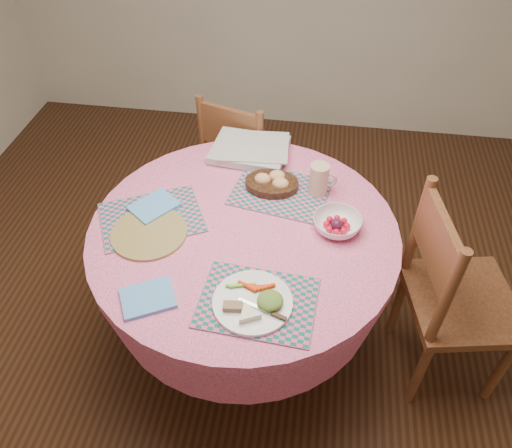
{
  "coord_description": "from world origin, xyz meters",
  "views": [
    {
      "loc": [
        0.26,
        -1.39,
        2.14
      ],
      "look_at": [
        0.05,
        0.0,
        0.78
      ],
      "focal_mm": 35.0,
      "sensor_mm": 36.0,
      "label": 1
    }
  ],
  "objects_px": {
    "wicker_trivet": "(149,233)",
    "bread_bowl": "(272,182)",
    "chair_right": "(451,295)",
    "dinner_plate": "(254,302)",
    "latte_mug": "(319,179)",
    "fruit_bowl": "(337,224)",
    "dining_table": "(244,261)",
    "chair_back": "(243,161)"
  },
  "relations": [
    {
      "from": "dining_table",
      "to": "dinner_plate",
      "type": "height_order",
      "value": "dinner_plate"
    },
    {
      "from": "chair_right",
      "to": "fruit_bowl",
      "type": "relative_size",
      "value": 4.7
    },
    {
      "from": "dining_table",
      "to": "wicker_trivet",
      "type": "bearing_deg",
      "value": -166.55
    },
    {
      "from": "latte_mug",
      "to": "fruit_bowl",
      "type": "distance_m",
      "value": 0.23
    },
    {
      "from": "dinner_plate",
      "to": "latte_mug",
      "type": "bearing_deg",
      "value": 74.02
    },
    {
      "from": "latte_mug",
      "to": "fruit_bowl",
      "type": "relative_size",
      "value": 0.67
    },
    {
      "from": "bread_bowl",
      "to": "dinner_plate",
      "type": "bearing_deg",
      "value": -88.38
    },
    {
      "from": "bread_bowl",
      "to": "fruit_bowl",
      "type": "bearing_deg",
      "value": -37.31
    },
    {
      "from": "chair_back",
      "to": "latte_mug",
      "type": "height_order",
      "value": "latte_mug"
    },
    {
      "from": "wicker_trivet",
      "to": "bread_bowl",
      "type": "height_order",
      "value": "bread_bowl"
    },
    {
      "from": "dining_table",
      "to": "chair_right",
      "type": "distance_m",
      "value": 0.87
    },
    {
      "from": "latte_mug",
      "to": "chair_right",
      "type": "bearing_deg",
      "value": -25.5
    },
    {
      "from": "fruit_bowl",
      "to": "latte_mug",
      "type": "bearing_deg",
      "value": 111.68
    },
    {
      "from": "chair_right",
      "to": "latte_mug",
      "type": "xyz_separation_m",
      "value": [
        -0.58,
        0.28,
        0.32
      ]
    },
    {
      "from": "chair_right",
      "to": "chair_back",
      "type": "relative_size",
      "value": 1.1
    },
    {
      "from": "dinner_plate",
      "to": "fruit_bowl",
      "type": "xyz_separation_m",
      "value": [
        0.27,
        0.42,
        0.01
      ]
    },
    {
      "from": "chair_right",
      "to": "wicker_trivet",
      "type": "bearing_deg",
      "value": 82.41
    },
    {
      "from": "chair_back",
      "to": "wicker_trivet",
      "type": "relative_size",
      "value": 2.96
    },
    {
      "from": "chair_back",
      "to": "fruit_bowl",
      "type": "xyz_separation_m",
      "value": [
        0.51,
        -0.77,
        0.32
      ]
    },
    {
      "from": "wicker_trivet",
      "to": "latte_mug",
      "type": "height_order",
      "value": "latte_mug"
    },
    {
      "from": "dining_table",
      "to": "fruit_bowl",
      "type": "height_order",
      "value": "fruit_bowl"
    },
    {
      "from": "chair_back",
      "to": "latte_mug",
      "type": "distance_m",
      "value": 0.79
    },
    {
      "from": "dining_table",
      "to": "dinner_plate",
      "type": "distance_m",
      "value": 0.44
    },
    {
      "from": "chair_back",
      "to": "fruit_bowl",
      "type": "height_order",
      "value": "chair_back"
    },
    {
      "from": "wicker_trivet",
      "to": "dinner_plate",
      "type": "distance_m",
      "value": 0.54
    },
    {
      "from": "bread_bowl",
      "to": "latte_mug",
      "type": "distance_m",
      "value": 0.2
    },
    {
      "from": "bread_bowl",
      "to": "latte_mug",
      "type": "height_order",
      "value": "latte_mug"
    },
    {
      "from": "chair_back",
      "to": "latte_mug",
      "type": "xyz_separation_m",
      "value": [
        0.43,
        -0.56,
        0.36
      ]
    },
    {
      "from": "wicker_trivet",
      "to": "dinner_plate",
      "type": "height_order",
      "value": "dinner_plate"
    },
    {
      "from": "latte_mug",
      "to": "fruit_bowl",
      "type": "height_order",
      "value": "latte_mug"
    },
    {
      "from": "dining_table",
      "to": "dinner_plate",
      "type": "xyz_separation_m",
      "value": [
        0.1,
        -0.37,
        0.22
      ]
    },
    {
      "from": "wicker_trivet",
      "to": "bread_bowl",
      "type": "relative_size",
      "value": 1.3
    },
    {
      "from": "dinner_plate",
      "to": "bread_bowl",
      "type": "bearing_deg",
      "value": 91.62
    },
    {
      "from": "dining_table",
      "to": "bread_bowl",
      "type": "bearing_deg",
      "value": 72.87
    },
    {
      "from": "chair_back",
      "to": "fruit_bowl",
      "type": "relative_size",
      "value": 4.27
    },
    {
      "from": "chair_right",
      "to": "bread_bowl",
      "type": "bearing_deg",
      "value": 59.44
    },
    {
      "from": "dinner_plate",
      "to": "chair_right",
      "type": "bearing_deg",
      "value": 24.72
    },
    {
      "from": "chair_back",
      "to": "dinner_plate",
      "type": "distance_m",
      "value": 1.26
    },
    {
      "from": "wicker_trivet",
      "to": "dining_table",
      "type": "bearing_deg",
      "value": 13.45
    },
    {
      "from": "dinner_plate",
      "to": "latte_mug",
      "type": "distance_m",
      "value": 0.66
    },
    {
      "from": "wicker_trivet",
      "to": "fruit_bowl",
      "type": "xyz_separation_m",
      "value": [
        0.73,
        0.13,
        0.02
      ]
    },
    {
      "from": "wicker_trivet",
      "to": "bread_bowl",
      "type": "distance_m",
      "value": 0.57
    }
  ]
}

